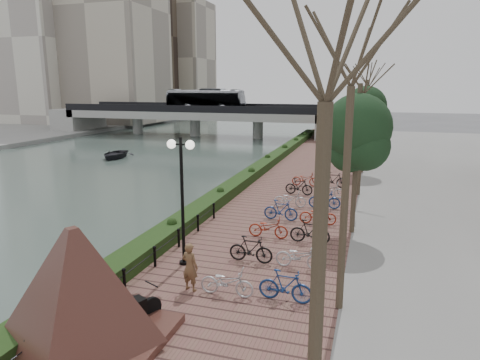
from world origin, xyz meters
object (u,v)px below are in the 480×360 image
at_px(granite_monument, 77,289).
at_px(lamppost, 182,174).
at_px(motorcycle, 129,311).
at_px(pedestrian, 190,267).
at_px(boat, 115,154).

distance_m(granite_monument, lamppost, 5.80).
xyz_separation_m(motorcycle, pedestrian, (0.62, 2.61, 0.24)).
relative_size(pedestrian, boat, 0.41).
height_order(granite_monument, boat, granite_monument).
bearing_deg(motorcycle, boat, 148.04).
relative_size(motorcycle, boat, 0.45).
bearing_deg(lamppost, boat, 128.37).
distance_m(granite_monument, boat, 32.41).
bearing_deg(pedestrian, granite_monument, 83.64).
relative_size(granite_monument, motorcycle, 3.02).
relative_size(lamppost, motorcycle, 2.64).
bearing_deg(boat, pedestrian, -60.69).
relative_size(lamppost, pedestrian, 2.94).
xyz_separation_m(lamppost, pedestrian, (1.06, -1.83, -2.59)).
height_order(granite_monument, lamppost, lamppost).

